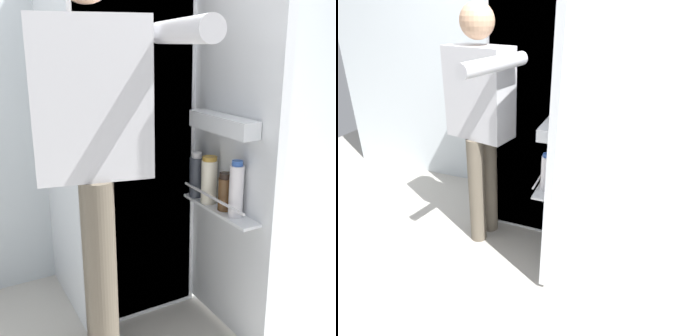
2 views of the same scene
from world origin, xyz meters
TOP-DOWN VIEW (x-y plane):
  - kitchen_wall at (0.00, 0.89)m, footprint 4.40×0.10m
  - refrigerator at (0.02, 0.50)m, footprint 0.63×1.14m
  - person at (-0.26, 0.08)m, footprint 0.55×0.79m

SIDE VIEW (x-z plane):
  - refrigerator at x=0.02m, z-range 0.00..1.71m
  - person at x=-0.26m, z-range 0.16..1.81m
  - kitchen_wall at x=0.00m, z-range 0.00..2.56m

